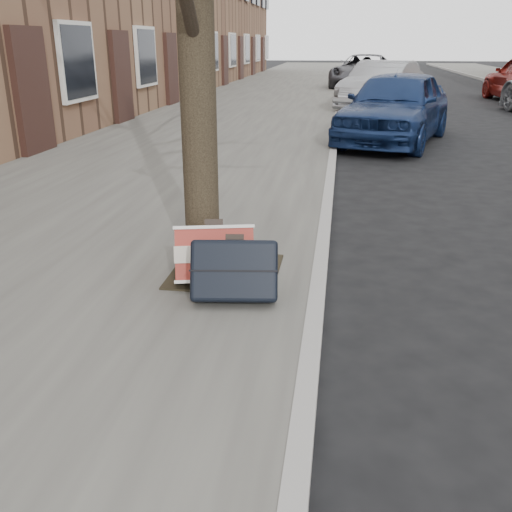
# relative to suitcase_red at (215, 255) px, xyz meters

# --- Properties ---
(near_sidewalk) EXTENTS (5.00, 70.00, 0.12)m
(near_sidewalk) POSITION_rel_suitcase_red_xyz_m (-1.66, 14.02, -0.29)
(near_sidewalk) COLOR #65645C
(near_sidewalk) RESTS_ON ground
(dirt_patch) EXTENTS (0.85, 0.85, 0.02)m
(dirt_patch) POSITION_rel_suitcase_red_xyz_m (0.04, 0.22, -0.22)
(dirt_patch) COLOR black
(dirt_patch) RESTS_ON near_sidewalk
(suitcase_red) EXTENTS (0.65, 0.45, 0.46)m
(suitcase_red) POSITION_rel_suitcase_red_xyz_m (0.00, 0.00, 0.00)
(suitcase_red) COLOR maroon
(suitcase_red) RESTS_ON near_sidewalk
(suitcase_navy) EXTENTS (0.65, 0.43, 0.48)m
(suitcase_navy) POSITION_rel_suitcase_red_xyz_m (0.21, -0.30, 0.01)
(suitcase_navy) COLOR black
(suitcase_navy) RESTS_ON near_sidewalk
(car_near_front) EXTENTS (2.74, 4.36, 1.38)m
(car_near_front) POSITION_rel_suitcase_red_xyz_m (1.92, 7.61, 0.34)
(car_near_front) COLOR #14254F
(car_near_front) RESTS_ON ground
(car_near_mid) EXTENTS (2.72, 4.36, 1.36)m
(car_near_mid) POSITION_rel_suitcase_red_xyz_m (1.99, 13.37, 0.33)
(car_near_mid) COLOR #9B9EA3
(car_near_mid) RESTS_ON ground
(car_near_back) EXTENTS (3.11, 5.28, 1.38)m
(car_near_back) POSITION_rel_suitcase_red_xyz_m (1.74, 20.97, 0.34)
(car_near_back) COLOR #3A3A3F
(car_near_back) RESTS_ON ground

